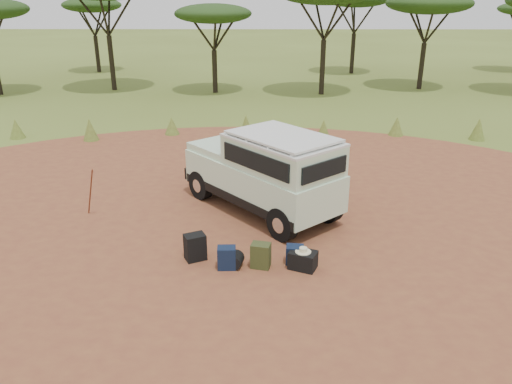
{
  "coord_description": "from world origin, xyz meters",
  "views": [
    {
      "loc": [
        0.54,
        -10.35,
        5.36
      ],
      "look_at": [
        0.45,
        0.49,
        1.0
      ],
      "focal_mm": 35.0,
      "sensor_mm": 36.0,
      "label": 1
    }
  ],
  "objects_px": {
    "duffel_navy": "(295,255)",
    "safari_vehicle": "(265,173)",
    "walking_staff": "(90,192)",
    "backpack_black": "(195,247)",
    "backpack_navy": "(227,258)",
    "hard_case": "(303,260)",
    "backpack_olive": "(261,256)"
  },
  "relations": [
    {
      "from": "backpack_black",
      "to": "duffel_navy",
      "type": "height_order",
      "value": "backpack_black"
    },
    {
      "from": "safari_vehicle",
      "to": "hard_case",
      "type": "height_order",
      "value": "safari_vehicle"
    },
    {
      "from": "backpack_black",
      "to": "backpack_navy",
      "type": "bearing_deg",
      "value": -53.17
    },
    {
      "from": "safari_vehicle",
      "to": "walking_staff",
      "type": "relative_size",
      "value": 3.18
    },
    {
      "from": "backpack_navy",
      "to": "hard_case",
      "type": "relative_size",
      "value": 0.9
    },
    {
      "from": "walking_staff",
      "to": "duffel_navy",
      "type": "relative_size",
      "value": 3.48
    },
    {
      "from": "backpack_black",
      "to": "hard_case",
      "type": "distance_m",
      "value": 2.31
    },
    {
      "from": "safari_vehicle",
      "to": "backpack_navy",
      "type": "bearing_deg",
      "value": -56.38
    },
    {
      "from": "hard_case",
      "to": "walking_staff",
      "type": "bearing_deg",
      "value": 177.0
    },
    {
      "from": "walking_staff",
      "to": "backpack_black",
      "type": "distance_m",
      "value": 3.66
    },
    {
      "from": "safari_vehicle",
      "to": "hard_case",
      "type": "distance_m",
      "value": 3.14
    },
    {
      "from": "backpack_olive",
      "to": "hard_case",
      "type": "xyz_separation_m",
      "value": [
        0.87,
        -0.05,
        -0.08
      ]
    },
    {
      "from": "duffel_navy",
      "to": "safari_vehicle",
      "type": "bearing_deg",
      "value": 109.07
    },
    {
      "from": "walking_staff",
      "to": "duffel_navy",
      "type": "distance_m",
      "value": 5.56
    },
    {
      "from": "safari_vehicle",
      "to": "backpack_black",
      "type": "distance_m",
      "value": 3.07
    },
    {
      "from": "backpack_navy",
      "to": "hard_case",
      "type": "height_order",
      "value": "backpack_navy"
    },
    {
      "from": "hard_case",
      "to": "backpack_black",
      "type": "bearing_deg",
      "value": -165.63
    },
    {
      "from": "duffel_navy",
      "to": "hard_case",
      "type": "distance_m",
      "value": 0.26
    },
    {
      "from": "duffel_navy",
      "to": "backpack_navy",
      "type": "bearing_deg",
      "value": -164.89
    },
    {
      "from": "backpack_navy",
      "to": "duffel_navy",
      "type": "height_order",
      "value": "backpack_navy"
    },
    {
      "from": "safari_vehicle",
      "to": "backpack_black",
      "type": "xyz_separation_m",
      "value": [
        -1.51,
        -2.56,
        -0.77
      ]
    },
    {
      "from": "backpack_black",
      "to": "backpack_navy",
      "type": "xyz_separation_m",
      "value": [
        0.7,
        -0.37,
        -0.05
      ]
    },
    {
      "from": "hard_case",
      "to": "backpack_navy",
      "type": "bearing_deg",
      "value": -156.26
    },
    {
      "from": "safari_vehicle",
      "to": "backpack_olive",
      "type": "bearing_deg",
      "value": -43.03
    },
    {
      "from": "duffel_navy",
      "to": "hard_case",
      "type": "xyz_separation_m",
      "value": [
        0.15,
        -0.21,
        -0.01
      ]
    },
    {
      "from": "safari_vehicle",
      "to": "walking_staff",
      "type": "height_order",
      "value": "safari_vehicle"
    },
    {
      "from": "backpack_olive",
      "to": "hard_case",
      "type": "relative_size",
      "value": 0.99
    },
    {
      "from": "safari_vehicle",
      "to": "duffel_navy",
      "type": "distance_m",
      "value": 2.91
    },
    {
      "from": "backpack_black",
      "to": "hard_case",
      "type": "relative_size",
      "value": 1.07
    },
    {
      "from": "safari_vehicle",
      "to": "backpack_navy",
      "type": "height_order",
      "value": "safari_vehicle"
    },
    {
      "from": "safari_vehicle",
      "to": "duffel_navy",
      "type": "bearing_deg",
      "value": -28.21
    },
    {
      "from": "safari_vehicle",
      "to": "walking_staff",
      "type": "bearing_deg",
      "value": -126.18
    }
  ]
}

